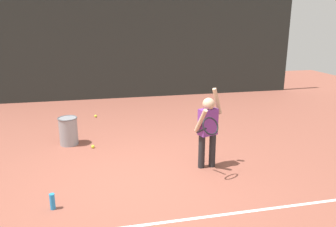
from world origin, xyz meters
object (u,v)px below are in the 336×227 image
(water_bottle, at_px, (52,201))
(tennis_ball_3, at_px, (96,116))
(ball_hopper, at_px, (68,131))
(tennis_ball_2, at_px, (93,146))
(tennis_player, at_px, (208,127))

(water_bottle, xyz_separation_m, tennis_ball_3, (0.61, 4.30, -0.08))
(ball_hopper, relative_size, water_bottle, 2.55)
(water_bottle, xyz_separation_m, tennis_ball_2, (0.53, 2.12, -0.08))
(ball_hopper, height_order, tennis_ball_2, ball_hopper)
(ball_hopper, relative_size, tennis_ball_2, 8.52)
(tennis_ball_2, bearing_deg, ball_hopper, 145.37)
(tennis_player, relative_size, water_bottle, 6.14)
(tennis_ball_3, bearing_deg, tennis_ball_2, -92.17)
(water_bottle, relative_size, tennis_ball_2, 3.33)
(water_bottle, relative_size, tennis_ball_3, 3.33)
(tennis_player, xyz_separation_m, tennis_ball_3, (-1.80, 3.50, -0.69))
(ball_hopper, xyz_separation_m, tennis_ball_2, (0.46, -0.32, -0.26))
(tennis_player, distance_m, tennis_ball_3, 4.00)
(tennis_ball_2, bearing_deg, tennis_ball_3, 87.83)
(tennis_player, xyz_separation_m, ball_hopper, (-2.34, 1.64, -0.44))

